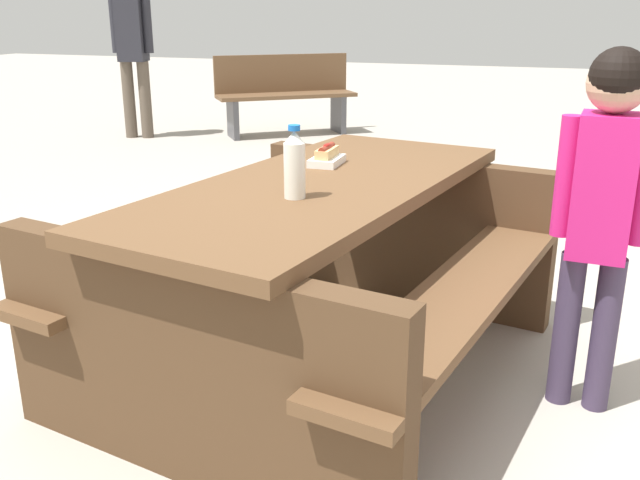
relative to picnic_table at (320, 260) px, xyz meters
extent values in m
plane|color=#ADA599|center=(0.00, 0.00, -0.44)|extent=(30.00, 30.00, 0.00)
cube|color=brown|center=(0.00, 0.00, 0.28)|extent=(1.91, 1.06, 0.05)
cube|color=brown|center=(0.10, 0.55, -0.01)|extent=(1.82, 0.59, 0.04)
cube|color=brown|center=(-0.10, -0.55, -0.01)|extent=(1.82, 0.59, 0.04)
cube|color=#4D3520|center=(0.77, -0.14, -0.09)|extent=(0.34, 1.40, 0.70)
cube|color=#4D3520|center=(-0.77, 0.14, -0.09)|extent=(0.34, 1.40, 0.70)
cylinder|color=silver|center=(-0.25, 0.00, 0.40)|extent=(0.07, 0.07, 0.18)
cone|color=silver|center=(-0.25, 0.00, 0.51)|extent=(0.06, 0.06, 0.04)
cylinder|color=blue|center=(-0.25, 0.00, 0.54)|extent=(0.04, 0.04, 0.02)
cube|color=white|center=(0.27, 0.07, 0.32)|extent=(0.18, 0.12, 0.03)
cube|color=#D8B272|center=(0.27, 0.07, 0.35)|extent=(0.15, 0.06, 0.04)
cylinder|color=maroon|center=(0.27, 0.07, 0.37)|extent=(0.14, 0.03, 0.03)
ellipsoid|color=maroon|center=(0.27, 0.07, 0.38)|extent=(0.07, 0.03, 0.01)
cylinder|color=#3F334C|center=(0.06, -0.89, -0.17)|extent=(0.09, 0.09, 0.56)
cylinder|color=#3F334C|center=(0.05, -1.02, -0.17)|extent=(0.09, 0.09, 0.56)
cube|color=#D11E72|center=(0.05, -0.95, 0.35)|extent=(0.19, 0.20, 0.47)
cylinder|color=#D11E72|center=(0.06, -0.84, 0.37)|extent=(0.07, 0.07, 0.40)
sphere|color=tan|center=(0.05, -0.95, 0.68)|extent=(0.19, 0.19, 0.19)
sphere|color=black|center=(0.04, -0.95, 0.70)|extent=(0.18, 0.18, 0.18)
cube|color=brown|center=(4.80, 2.10, -0.01)|extent=(1.24, 1.43, 0.04)
cube|color=brown|center=(4.94, 2.21, 0.21)|extent=(0.96, 1.20, 0.40)
cube|color=#4C4C51|center=(4.43, 2.57, -0.24)|extent=(0.32, 0.27, 0.41)
cube|color=#4C4C51|center=(5.17, 1.62, -0.24)|extent=(0.32, 0.27, 0.41)
cylinder|color=brown|center=(4.16, 3.46, -0.04)|extent=(0.12, 0.12, 0.80)
cylinder|color=brown|center=(4.11, 3.63, -0.04)|extent=(0.12, 0.12, 0.80)
cube|color=#26262D|center=(4.14, 3.54, 0.69)|extent=(0.31, 0.32, 0.68)
cylinder|color=#26262D|center=(4.18, 3.38, 0.73)|extent=(0.10, 0.10, 0.57)
cylinder|color=#26262D|center=(4.09, 3.71, 0.73)|extent=(0.10, 0.10, 0.57)
camera|label=1|loc=(-2.32, -0.83, 0.91)|focal=39.35mm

